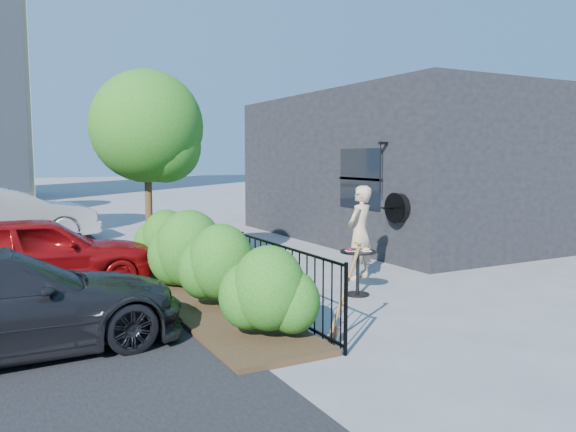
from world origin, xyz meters
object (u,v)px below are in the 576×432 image
woman (360,233)px  car_red (38,253)px  patio_tree (151,133)px  cafe_table (358,265)px  shovel (343,298)px  car_silver (6,215)px

woman → car_red: woman is taller
patio_tree → cafe_table: 4.83m
cafe_table → woman: (0.77, 1.03, 0.37)m
shovel → woman: bearing=51.6°
shovel → cafe_table: bearing=50.7°
woman → shovel: bearing=25.6°
shovel → car_silver: 11.45m
patio_tree → car_silver: bearing=114.0°
patio_tree → cafe_table: patio_tree is taller
woman → shovel: size_ratio=1.38×
cafe_table → shovel: bearing=-129.3°
car_silver → patio_tree: bearing=-160.3°
cafe_table → woman: woman is taller
patio_tree → car_red: size_ratio=1.02×
car_silver → cafe_table: bearing=-155.3°
patio_tree → cafe_table: size_ratio=4.92×
patio_tree → car_silver: patio_tree is taller
woman → car_red: bearing=-45.2°
patio_tree → shovel: bearing=-79.6°
cafe_table → car_silver: size_ratio=0.17×
patio_tree → shovel: size_ratio=3.07×
woman → car_red: (-5.43, 1.88, -0.23)m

